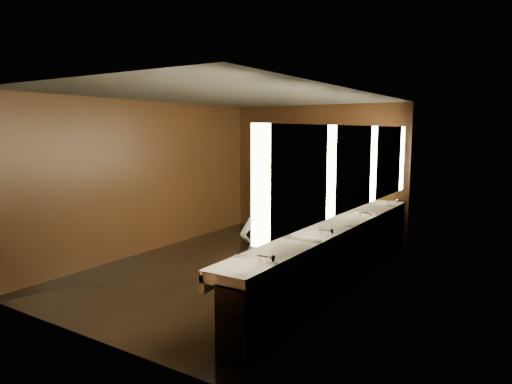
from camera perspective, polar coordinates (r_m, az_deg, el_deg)
floor at (r=7.69m, az=-2.42°, el=-9.39°), size 6.00×6.00×0.00m
ceiling at (r=7.37m, az=-2.55°, el=11.91°), size 4.00×6.00×0.02m
wall_back at (r=9.99m, az=7.49°, el=2.71°), size 4.00×0.02×2.80m
wall_front at (r=5.26m, az=-21.67°, el=-2.22°), size 4.00×0.02×2.80m
wall_left at (r=8.70m, az=-13.32°, el=1.83°), size 0.02×6.00×2.80m
wall_right at (r=6.46m, az=12.17°, el=-0.10°), size 0.02×6.00×2.80m
sink_counter at (r=6.72m, az=10.28°, el=-7.64°), size 0.55×5.40×1.01m
mirror_band at (r=6.43m, az=12.09°, el=3.00°), size 0.06×5.03×1.15m
person at (r=5.96m, az=0.24°, el=-7.18°), size 0.54×0.63×1.46m
trash_bin at (r=5.80m, az=3.38°, el=-12.24°), size 0.37×0.37×0.56m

